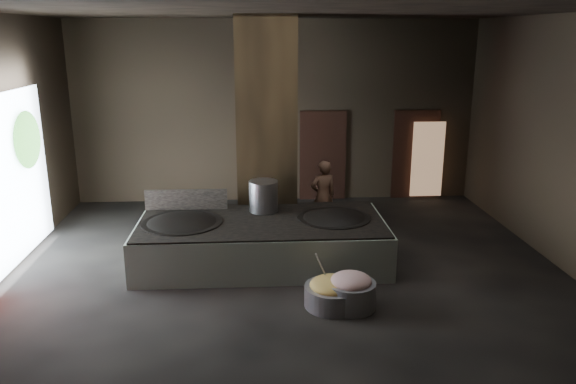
{
  "coord_description": "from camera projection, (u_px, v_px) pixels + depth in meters",
  "views": [
    {
      "loc": [
        -0.57,
        -9.5,
        4.12
      ],
      "look_at": [
        0.07,
        0.7,
        1.25
      ],
      "focal_mm": 35.0,
      "sensor_mm": 36.0,
      "label": 1
    }
  ],
  "objects": [
    {
      "name": "floor",
      "position": [
        286.0,
        270.0,
        10.29
      ],
      "size": [
        10.0,
        9.0,
        0.1
      ],
      "primitive_type": "cube",
      "color": "black",
      "rests_on": "ground"
    },
    {
      "name": "ceiling",
      "position": [
        286.0,
        7.0,
        9.05
      ],
      "size": [
        10.0,
        9.0,
        0.1
      ],
      "primitive_type": "cube",
      "color": "black",
      "rests_on": "back_wall"
    },
    {
      "name": "back_wall",
      "position": [
        275.0,
        112.0,
        14.04
      ],
      "size": [
        10.0,
        0.1,
        4.5
      ],
      "primitive_type": "cube",
      "color": "black",
      "rests_on": "ground"
    },
    {
      "name": "front_wall",
      "position": [
        315.0,
        240.0,
        5.3
      ],
      "size": [
        10.0,
        0.1,
        4.5
      ],
      "primitive_type": "cube",
      "color": "black",
      "rests_on": "ground"
    },
    {
      "name": "right_wall",
      "position": [
        569.0,
        144.0,
        9.98
      ],
      "size": [
        0.1,
        9.0,
        4.5
      ],
      "primitive_type": "cube",
      "color": "black",
      "rests_on": "ground"
    },
    {
      "name": "pillar",
      "position": [
        266.0,
        130.0,
        11.48
      ],
      "size": [
        1.2,
        1.2,
        4.5
      ],
      "primitive_type": "cube",
      "color": "black",
      "rests_on": "ground"
    },
    {
      "name": "hearth_platform",
      "position": [
        262.0,
        242.0,
        10.45
      ],
      "size": [
        4.57,
        2.2,
        0.79
      ],
      "primitive_type": "cube",
      "rotation": [
        0.0,
        0.0,
        -0.0
      ],
      "color": "silver",
      "rests_on": "ground"
    },
    {
      "name": "platform_cap",
      "position": [
        262.0,
        221.0,
        10.34
      ],
      "size": [
        4.46,
        2.14,
        0.03
      ],
      "primitive_type": "cube",
      "color": "black",
      "rests_on": "hearth_platform"
    },
    {
      "name": "wok_left",
      "position": [
        182.0,
        227.0,
        10.22
      ],
      "size": [
        1.44,
        1.44,
        0.4
      ],
      "primitive_type": "ellipsoid",
      "color": "black",
      "rests_on": "hearth_platform"
    },
    {
      "name": "wok_left_rim",
      "position": [
        182.0,
        223.0,
        10.2
      ],
      "size": [
        1.47,
        1.47,
        0.05
      ],
      "primitive_type": "cylinder",
      "color": "black",
      "rests_on": "hearth_platform"
    },
    {
      "name": "wok_right",
      "position": [
        334.0,
        222.0,
        10.48
      ],
      "size": [
        1.34,
        1.34,
        0.38
      ],
      "primitive_type": "ellipsoid",
      "color": "black",
      "rests_on": "hearth_platform"
    },
    {
      "name": "wok_right_rim",
      "position": [
        334.0,
        218.0,
        10.46
      ],
      "size": [
        1.37,
        1.37,
        0.05
      ],
      "primitive_type": "cylinder",
      "color": "black",
      "rests_on": "hearth_platform"
    },
    {
      "name": "stock_pot",
      "position": [
        263.0,
        196.0,
        10.78
      ],
      "size": [
        0.56,
        0.56,
        0.59
      ],
      "primitive_type": "cylinder",
      "color": "#94969B",
      "rests_on": "hearth_platform"
    },
    {
      "name": "splash_guard",
      "position": [
        186.0,
        200.0,
        10.91
      ],
      "size": [
        1.59,
        0.07,
        0.4
      ],
      "primitive_type": "cube",
      "rotation": [
        0.0,
        0.0,
        -0.0
      ],
      "color": "black",
      "rests_on": "hearth_platform"
    },
    {
      "name": "cook",
      "position": [
        323.0,
        196.0,
        12.03
      ],
      "size": [
        0.64,
        0.49,
        1.57
      ],
      "primitive_type": "imported",
      "rotation": [
        0.0,
        0.0,
        3.38
      ],
      "color": "brown",
      "rests_on": "ground"
    },
    {
      "name": "veg_basin",
      "position": [
        333.0,
        296.0,
        8.81
      ],
      "size": [
        1.2,
        1.2,
        0.33
      ],
      "primitive_type": "cylinder",
      "rotation": [
        0.0,
        0.0,
        -0.43
      ],
      "color": "gray",
      "rests_on": "ground"
    },
    {
      "name": "veg_fill",
      "position": [
        333.0,
        285.0,
        8.76
      ],
      "size": [
        0.74,
        0.74,
        0.23
      ],
      "primitive_type": "ellipsoid",
      "color": "#A0B356",
      "rests_on": "veg_basin"
    },
    {
      "name": "ladle",
      "position": [
        323.0,
        270.0,
        8.84
      ],
      "size": [
        0.29,
        0.25,
        0.64
      ],
      "primitive_type": "cylinder",
      "rotation": [
        0.49,
        0.0,
        -0.87
      ],
      "color": "#94969B",
      "rests_on": "veg_basin"
    },
    {
      "name": "meat_basin",
      "position": [
        351.0,
        295.0,
        8.74
      ],
      "size": [
        0.83,
        0.83,
        0.43
      ],
      "primitive_type": "cylinder",
      "rotation": [
        0.0,
        0.0,
        0.07
      ],
      "color": "gray",
      "rests_on": "ground"
    },
    {
      "name": "meat_fill",
      "position": [
        351.0,
        281.0,
        8.68
      ],
      "size": [
        0.64,
        0.64,
        0.25
      ],
      "primitive_type": "ellipsoid",
      "color": "#BC7172",
      "rests_on": "meat_basin"
    },
    {
      "name": "doorway_near",
      "position": [
        323.0,
        157.0,
        14.33
      ],
      "size": [
        1.18,
        0.08,
        2.38
      ],
      "primitive_type": "cube",
      "color": "black",
      "rests_on": "ground"
    },
    {
      "name": "doorway_near_glow",
      "position": [
        328.0,
        158.0,
        14.45
      ],
      "size": [
        0.88,
        0.04,
        2.09
      ],
      "primitive_type": "cube",
      "color": "#8C6647",
      "rests_on": "ground"
    },
    {
      "name": "doorway_far",
      "position": [
        415.0,
        156.0,
        14.48
      ],
      "size": [
        1.18,
        0.08,
        2.38
      ],
      "primitive_type": "cube",
      "color": "black",
      "rests_on": "ground"
    },
    {
      "name": "doorway_far_glow",
      "position": [
        428.0,
        159.0,
        14.32
      ],
      "size": [
        0.82,
        0.04,
        1.93
      ],
      "primitive_type": "cube",
      "color": "#8C6647",
      "rests_on": "ground"
    },
    {
      "name": "left_opening",
      "position": [
        2.0,
        185.0,
        9.74
      ],
      "size": [
        0.04,
        4.2,
        3.1
      ],
      "primitive_type": "cube",
      "color": "white",
      "rests_on": "ground"
    },
    {
      "name": "tree_silhouette",
      "position": [
        27.0,
        140.0,
        10.64
      ],
      "size": [
        0.28,
        1.1,
        1.1
      ],
      "primitive_type": "ellipsoid",
      "color": "#194714",
      "rests_on": "left_opening"
    }
  ]
}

